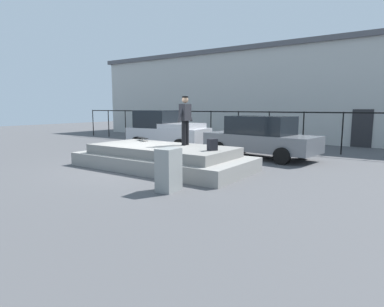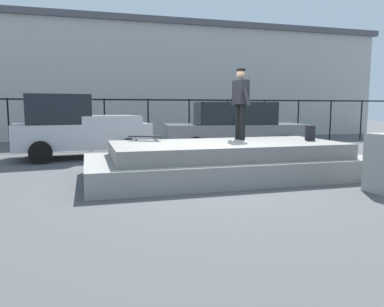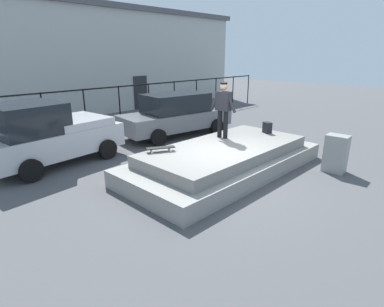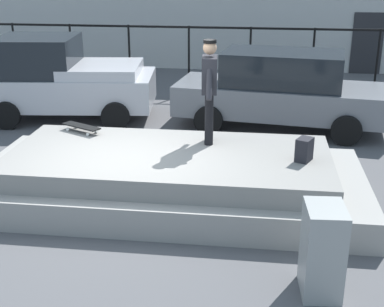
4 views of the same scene
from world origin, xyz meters
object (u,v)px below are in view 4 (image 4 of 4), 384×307
at_px(skateboarder, 209,84).
at_px(skateboard, 81,127).
at_px(backpack, 304,150).
at_px(car_grey_sedan_mid, 281,90).
at_px(car_silver_pickup_near, 63,79).
at_px(utility_box, 322,250).

relative_size(skateboarder, skateboard, 2.20).
relative_size(skateboard, backpack, 2.15).
distance_m(skateboard, car_grey_sedan_mid, 4.85).
distance_m(skateboarder, car_silver_pickup_near, 5.41).
height_order(skateboarder, backpack, skateboarder).
height_order(skateboard, car_grey_sedan_mid, car_grey_sedan_mid).
distance_m(car_silver_pickup_near, utility_box, 8.59).
bearing_deg(car_silver_pickup_near, utility_box, -50.36).
bearing_deg(skateboard, car_grey_sedan_mid, 42.25).
xyz_separation_m(skateboarder, car_silver_pickup_near, (-3.88, 3.69, -0.82)).
bearing_deg(utility_box, backpack, 88.59).
distance_m(skateboarder, car_grey_sedan_mid, 3.87).
bearing_deg(car_silver_pickup_near, car_grey_sedan_mid, -1.77).
bearing_deg(backpack, utility_box, -152.85).
height_order(car_silver_pickup_near, car_grey_sedan_mid, car_silver_pickup_near).
xyz_separation_m(car_silver_pickup_near, utility_box, (5.48, -6.61, -0.41)).
height_order(car_grey_sedan_mid, utility_box, car_grey_sedan_mid).
xyz_separation_m(skateboard, backpack, (3.81, -0.94, 0.08)).
distance_m(backpack, car_silver_pickup_near, 6.94).
bearing_deg(car_silver_pickup_near, skateboarder, -43.59).
relative_size(skateboard, car_grey_sedan_mid, 0.16).
height_order(skateboarder, car_grey_sedan_mid, skateboarder).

